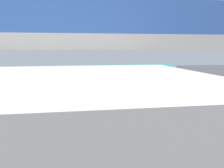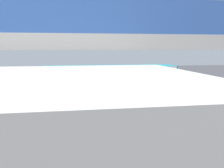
# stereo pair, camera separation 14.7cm
# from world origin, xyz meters

# --- Properties ---
(ground) EXTENTS (80.00, 80.00, 0.00)m
(ground) POSITION_xyz_m (0.00, 0.00, 0.00)
(ground) COLOR #38383D
(city_bus) EXTENTS (11.54, 2.85, 3.15)m
(city_bus) POSITION_xyz_m (-1.19, 0.02, 1.88)
(city_bus) COLOR #0C8493
(city_bus) RESTS_ON ground
(pedestrian) EXTENTS (0.38, 0.38, 1.79)m
(pedestrian) POSITION_xyz_m (6.11, 3.04, 0.89)
(pedestrian) COLOR #2D2D38
(pedestrian) RESTS_ON ground
(traffic_sign) EXTENTS (0.08, 0.60, 2.80)m
(traffic_sign) POSITION_xyz_m (-2.80, -2.65, 1.89)
(traffic_sign) COLOR slate
(traffic_sign) RESTS_ON ground
(lane_dash_leftmost) EXTENTS (2.00, 0.20, 0.01)m
(lane_dash_leftmost) POSITION_xyz_m (-6.00, -2.35, 0.00)
(lane_dash_leftmost) COLOR silver
(lane_dash_leftmost) RESTS_ON ground
(lane_dash_left) EXTENTS (2.00, 0.20, 0.01)m
(lane_dash_left) POSITION_xyz_m (-2.00, -2.35, 0.00)
(lane_dash_left) COLOR silver
(lane_dash_left) RESTS_ON ground
(lane_dash_centre) EXTENTS (2.00, 0.20, 0.01)m
(lane_dash_centre) POSITION_xyz_m (2.00, -2.35, 0.00)
(lane_dash_centre) COLOR silver
(lane_dash_centre) RESTS_ON ground
(lane_dash_right) EXTENTS (2.00, 0.20, 0.01)m
(lane_dash_right) POSITION_xyz_m (6.00, -2.35, 0.00)
(lane_dash_right) COLOR silver
(lane_dash_right) RESTS_ON ground
(pedestrian_overpass) EXTENTS (28.79, 2.60, 6.23)m
(pedestrian_overpass) POSITION_xyz_m (0.00, 12.13, 4.58)
(pedestrian_overpass) COLOR #B2ADA5
(pedestrian_overpass) RESTS_ON ground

